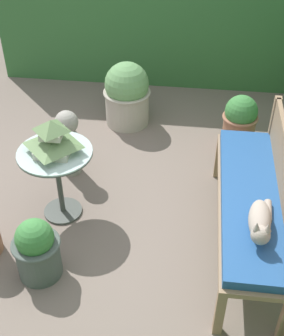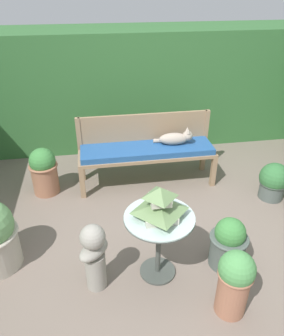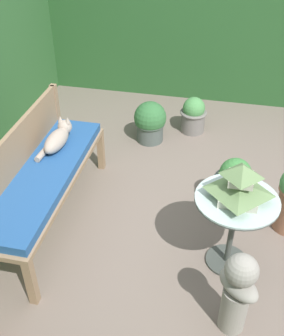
# 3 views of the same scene
# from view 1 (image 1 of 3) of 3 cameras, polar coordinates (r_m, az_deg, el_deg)

# --- Properties ---
(ground) EXTENTS (30.00, 30.00, 0.00)m
(ground) POSITION_cam_1_polar(r_m,az_deg,el_deg) (3.88, -6.26, -7.69)
(ground) COLOR #75665B
(foliage_hedge_left) EXTENTS (0.70, 3.76, 1.52)m
(foliage_hedge_left) POSITION_cam_1_polar(r_m,az_deg,el_deg) (5.82, 2.19, 18.22)
(foliage_hedge_left) COLOR #336633
(foliage_hedge_left) RESTS_ON ground
(garden_bench) EXTENTS (1.70, 0.47, 0.52)m
(garden_bench) POSITION_cam_1_polar(r_m,az_deg,el_deg) (3.55, 13.06, -3.99)
(garden_bench) COLOR #937556
(garden_bench) RESTS_ON ground
(cat) EXTENTS (0.48, 0.19, 0.21)m
(cat) POSITION_cam_1_polar(r_m,az_deg,el_deg) (3.18, 14.22, -6.41)
(cat) COLOR #A89989
(cat) RESTS_ON garden_bench
(patio_table) EXTENTS (0.59, 0.59, 0.64)m
(patio_table) POSITION_cam_1_polar(r_m,az_deg,el_deg) (3.75, -10.37, 0.24)
(patio_table) COLOR #424742
(patio_table) RESTS_ON ground
(pagoda_birdhouse) EXTENTS (0.35, 0.35, 0.29)m
(pagoda_birdhouse) POSITION_cam_1_polar(r_m,az_deg,el_deg) (3.59, -10.84, 3.53)
(pagoda_birdhouse) COLOR beige
(pagoda_birdhouse) RESTS_ON patio_table
(garden_bust) EXTENTS (0.32, 0.33, 0.65)m
(garden_bust) POSITION_cam_1_polar(r_m,az_deg,el_deg) (4.27, -8.95, 3.41)
(garden_bust) COLOR gray
(garden_bust) RESTS_ON ground
(potted_plant_table_near) EXTENTS (0.35, 0.35, 0.60)m
(potted_plant_table_near) POSITION_cam_1_polar(r_m,az_deg,el_deg) (4.64, 11.80, 5.38)
(potted_plant_table_near) COLOR #9E664C
(potted_plant_table_near) RESTS_ON ground
(potted_plant_patio_mid) EXTENTS (0.35, 0.35, 0.51)m
(potted_plant_patio_mid) POSITION_cam_1_polar(r_m,az_deg,el_deg) (3.47, -12.69, -9.68)
(potted_plant_patio_mid) COLOR #4C5651
(potted_plant_patio_mid) RESTS_ON ground
(potted_plant_table_far) EXTENTS (0.50, 0.50, 0.69)m
(potted_plant_table_far) POSITION_cam_1_polar(r_m,az_deg,el_deg) (4.95, -1.84, 8.95)
(potted_plant_table_far) COLOR #ADA393
(potted_plant_table_far) RESTS_ON ground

